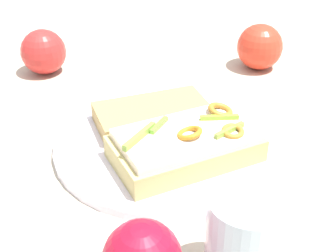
{
  "coord_description": "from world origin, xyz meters",
  "views": [
    {
      "loc": [
        0.48,
        0.16,
        0.34
      ],
      "look_at": [
        0.0,
        0.0,
        0.03
      ],
      "focal_mm": 49.83,
      "sensor_mm": 36.0,
      "label": 1
    }
  ],
  "objects_px": {
    "apple_1": "(43,52)",
    "drinking_glass": "(246,243)",
    "apple_2": "(260,47)",
    "sandwich": "(186,145)",
    "bread_slice_side": "(153,115)",
    "plate": "(168,143)"
  },
  "relations": [
    {
      "from": "bread_slice_side",
      "to": "drinking_glass",
      "type": "height_order",
      "value": "drinking_glass"
    },
    {
      "from": "plate",
      "to": "drinking_glass",
      "type": "distance_m",
      "value": 0.23
    },
    {
      "from": "apple_1",
      "to": "apple_2",
      "type": "height_order",
      "value": "apple_2"
    },
    {
      "from": "bread_slice_side",
      "to": "drinking_glass",
      "type": "bearing_deg",
      "value": 88.19
    },
    {
      "from": "plate",
      "to": "sandwich",
      "type": "height_order",
      "value": "sandwich"
    },
    {
      "from": "plate",
      "to": "bread_slice_side",
      "type": "bearing_deg",
      "value": -135.7
    },
    {
      "from": "apple_1",
      "to": "drinking_glass",
      "type": "bearing_deg",
      "value": 49.86
    },
    {
      "from": "bread_slice_side",
      "to": "apple_1",
      "type": "height_order",
      "value": "apple_1"
    },
    {
      "from": "apple_1",
      "to": "drinking_glass",
      "type": "distance_m",
      "value": 0.52
    },
    {
      "from": "plate",
      "to": "apple_1",
      "type": "relative_size",
      "value": 3.86
    },
    {
      "from": "apple_1",
      "to": "apple_2",
      "type": "distance_m",
      "value": 0.37
    },
    {
      "from": "plate",
      "to": "drinking_glass",
      "type": "bearing_deg",
      "value": 35.03
    },
    {
      "from": "sandwich",
      "to": "apple_1",
      "type": "bearing_deg",
      "value": -75.59
    },
    {
      "from": "sandwich",
      "to": "apple_2",
      "type": "xyz_separation_m",
      "value": [
        -0.32,
        0.04,
        0.01
      ]
    },
    {
      "from": "plate",
      "to": "sandwich",
      "type": "relative_size",
      "value": 1.53
    },
    {
      "from": "plate",
      "to": "sandwich",
      "type": "xyz_separation_m",
      "value": [
        0.03,
        0.03,
        0.02
      ]
    },
    {
      "from": "sandwich",
      "to": "bread_slice_side",
      "type": "xyz_separation_m",
      "value": [
        -0.07,
        -0.07,
        -0.01
      ]
    },
    {
      "from": "bread_slice_side",
      "to": "apple_1",
      "type": "bearing_deg",
      "value": -64.88
    },
    {
      "from": "apple_2",
      "to": "drinking_glass",
      "type": "height_order",
      "value": "drinking_glass"
    },
    {
      "from": "bread_slice_side",
      "to": "sandwich",
      "type": "bearing_deg",
      "value": 96.47
    },
    {
      "from": "plate",
      "to": "apple_2",
      "type": "distance_m",
      "value": 0.29
    },
    {
      "from": "apple_1",
      "to": "sandwich",
      "type": "bearing_deg",
      "value": 58.7
    }
  ]
}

